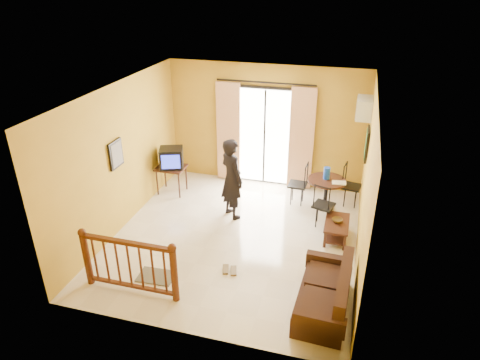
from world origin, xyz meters
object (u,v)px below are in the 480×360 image
(television, at_px, (171,158))
(dining_table, at_px, (326,186))
(coffee_table, at_px, (336,227))
(standing_person, at_px, (232,179))
(sofa, at_px, (327,296))

(television, relative_size, dining_table, 0.78)
(television, relative_size, coffee_table, 0.78)
(coffee_table, relative_size, standing_person, 0.47)
(dining_table, distance_m, sofa, 3.15)
(coffee_table, height_order, standing_person, standing_person)
(television, height_order, dining_table, television)
(dining_table, xyz_separation_m, coffee_table, (0.31, -1.13, -0.29))
(television, bearing_deg, standing_person, -41.23)
(coffee_table, height_order, sofa, sofa)
(television, distance_m, standing_person, 1.70)
(television, height_order, standing_person, standing_person)
(television, bearing_deg, dining_table, -15.85)
(television, distance_m, sofa, 4.75)
(dining_table, relative_size, sofa, 0.51)
(dining_table, height_order, standing_person, standing_person)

